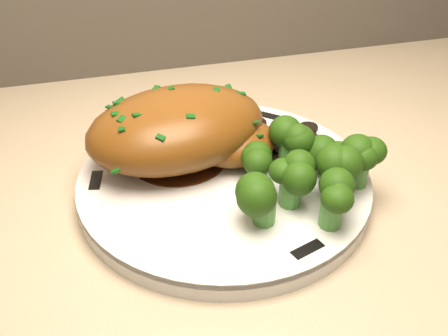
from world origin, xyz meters
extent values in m
cylinder|color=silver|center=(0.47, 1.68, 0.92)|extent=(0.36, 0.36, 0.02)
cube|color=black|center=(0.55, 1.78, 0.93)|extent=(0.03, 0.03, 0.00)
cube|color=black|center=(0.34, 1.71, 0.93)|extent=(0.02, 0.03, 0.00)
cube|color=black|center=(0.51, 1.56, 0.93)|extent=(0.03, 0.02, 0.00)
cylinder|color=#39180A|center=(0.43, 1.73, 0.93)|extent=(0.10, 0.10, 0.00)
ellipsoid|color=brown|center=(0.43, 1.73, 0.97)|extent=(0.21, 0.16, 0.07)
ellipsoid|color=brown|center=(0.49, 1.71, 0.95)|extent=(0.10, 0.08, 0.04)
cube|color=#0D400F|center=(0.38, 1.72, 1.00)|extent=(0.01, 0.01, 0.00)
cube|color=#0D400F|center=(0.40, 1.73, 1.00)|extent=(0.01, 0.01, 0.00)
cube|color=#0D400F|center=(0.42, 1.73, 1.00)|extent=(0.01, 0.01, 0.00)
cube|color=#0D400F|center=(0.44, 1.73, 1.00)|extent=(0.01, 0.01, 0.00)
cube|color=#0D400F|center=(0.46, 1.74, 1.00)|extent=(0.01, 0.01, 0.00)
cube|color=#0D400F|center=(0.49, 1.74, 1.00)|extent=(0.01, 0.01, 0.00)
cylinder|color=black|center=(0.57, 1.72, 0.93)|extent=(0.02, 0.02, 0.01)
cylinder|color=black|center=(0.57, 1.73, 0.94)|extent=(0.02, 0.02, 0.01)
cylinder|color=black|center=(0.57, 1.73, 0.94)|extent=(0.02, 0.02, 0.01)
cylinder|color=black|center=(0.56, 1.74, 0.93)|extent=(0.02, 0.02, 0.01)
cylinder|color=black|center=(0.55, 1.74, 0.94)|extent=(0.02, 0.02, 0.01)
cylinder|color=black|center=(0.54, 1.74, 0.94)|extent=(0.02, 0.02, 0.02)
cylinder|color=black|center=(0.53, 1.74, 0.93)|extent=(0.02, 0.02, 0.01)
cylinder|color=black|center=(0.52, 1.74, 0.94)|extent=(0.03, 0.03, 0.00)
cylinder|color=black|center=(0.51, 1.74, 0.94)|extent=(0.03, 0.03, 0.01)
cylinder|color=black|center=(0.51, 1.73, 0.93)|extent=(0.03, 0.03, 0.02)
cylinder|color=black|center=(0.50, 1.73, 0.94)|extent=(0.03, 0.03, 0.01)
cylinder|color=black|center=(0.50, 1.72, 0.94)|extent=(0.02, 0.02, 0.01)
cylinder|color=black|center=(0.50, 1.72, 0.93)|extent=(0.03, 0.03, 0.01)
cylinder|color=black|center=(0.51, 1.71, 0.94)|extent=(0.03, 0.03, 0.01)
cylinder|color=black|center=(0.51, 1.70, 0.94)|extent=(0.03, 0.03, 0.02)
cylinder|color=black|center=(0.52, 1.70, 0.93)|extent=(0.03, 0.03, 0.02)
cylinder|color=black|center=(0.53, 1.70, 0.94)|extent=(0.03, 0.03, 0.01)
cylinder|color=black|center=(0.54, 1.70, 0.94)|extent=(0.03, 0.03, 0.01)
cylinder|color=black|center=(0.55, 1.70, 0.93)|extent=(0.03, 0.03, 0.02)
cylinder|color=black|center=(0.56, 1.70, 0.94)|extent=(0.04, 0.04, 0.01)
cylinder|color=black|center=(0.57, 1.71, 0.94)|extent=(0.03, 0.04, 0.02)
cylinder|color=black|center=(0.57, 1.72, 0.93)|extent=(0.03, 0.03, 0.02)
cylinder|color=#4E8F3C|center=(0.50, 1.67, 0.95)|extent=(0.02, 0.02, 0.03)
sphere|color=black|center=(0.50, 1.67, 0.96)|extent=(0.03, 0.03, 0.03)
cylinder|color=#4E8F3C|center=(0.54, 1.68, 0.95)|extent=(0.02, 0.02, 0.03)
sphere|color=black|center=(0.54, 1.68, 0.96)|extent=(0.03, 0.03, 0.03)
cylinder|color=#4E8F3C|center=(0.57, 1.66, 0.95)|extent=(0.02, 0.02, 0.03)
sphere|color=black|center=(0.57, 1.66, 0.96)|extent=(0.03, 0.03, 0.03)
cylinder|color=#4E8F3C|center=(0.52, 1.63, 0.95)|extent=(0.02, 0.02, 0.03)
sphere|color=black|center=(0.52, 1.63, 0.96)|extent=(0.03, 0.03, 0.03)
cylinder|color=#4E8F3C|center=(0.56, 1.62, 0.95)|extent=(0.02, 0.02, 0.03)
sphere|color=black|center=(0.56, 1.62, 0.96)|extent=(0.03, 0.03, 0.03)
cylinder|color=#4E8F3C|center=(0.59, 1.64, 0.95)|extent=(0.02, 0.02, 0.03)
sphere|color=black|center=(0.59, 1.64, 0.96)|extent=(0.03, 0.03, 0.03)
cylinder|color=#4E8F3C|center=(0.49, 1.61, 0.95)|extent=(0.02, 0.02, 0.03)
sphere|color=black|center=(0.49, 1.61, 0.96)|extent=(0.03, 0.03, 0.03)
cylinder|color=#4E8F3C|center=(0.54, 1.59, 0.95)|extent=(0.02, 0.02, 0.03)
sphere|color=black|center=(0.54, 1.59, 0.96)|extent=(0.03, 0.03, 0.03)
camera|label=1|loc=(0.36, 1.25, 1.27)|focal=45.00mm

